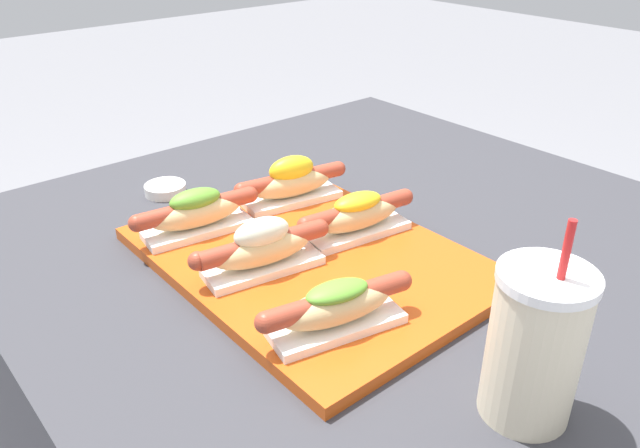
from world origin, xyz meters
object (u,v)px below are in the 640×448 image
object	(u,v)px
hot_dog_1	(262,248)
sauce_bowl	(165,188)
serving_tray	(310,258)
drink_cup	(535,345)
hot_dog_4	(357,215)
hot_dog_2	(337,307)
hot_dog_3	(292,182)
hot_dog_0	(196,212)

from	to	relation	value
hot_dog_1	sauce_bowl	size ratio (longest dim) A/B	2.79
serving_tray	drink_cup	xyz separation A→B (m)	(0.37, -0.02, 0.08)
hot_dog_4	sauce_bowl	world-z (taller)	hot_dog_4
hot_dog_2	sauce_bowl	bearing A→B (deg)	175.25
hot_dog_4	serving_tray	bearing A→B (deg)	-93.18
hot_dog_3	sauce_bowl	xyz separation A→B (m)	(-0.20, -0.13, -0.04)
hot_dog_0	hot_dog_1	xyz separation A→B (m)	(0.15, 0.01, 0.00)
serving_tray	hot_dog_3	bearing A→B (deg)	150.48
drink_cup	hot_dog_4	bearing A→B (deg)	163.91
hot_dog_3	hot_dog_4	distance (m)	0.16
serving_tray	hot_dog_3	world-z (taller)	hot_dog_3
hot_dog_0	hot_dog_1	size ratio (longest dim) A/B	1.00
serving_tray	hot_dog_0	world-z (taller)	hot_dog_0
hot_dog_2	hot_dog_0	bearing A→B (deg)	-179.53
hot_dog_0	sauce_bowl	distance (m)	0.20
hot_dog_3	sauce_bowl	distance (m)	0.25
serving_tray	hot_dog_0	size ratio (longest dim) A/B	2.45
hot_dog_0	drink_cup	world-z (taller)	drink_cup
hot_dog_3	drink_cup	world-z (taller)	drink_cup
serving_tray	hot_dog_1	size ratio (longest dim) A/B	2.46
hot_dog_3	hot_dog_4	bearing A→B (deg)	1.56
hot_dog_2	sauce_bowl	size ratio (longest dim) A/B	2.76
hot_dog_1	hot_dog_4	size ratio (longest dim) A/B	1.00
hot_dog_1	hot_dog_4	bearing A→B (deg)	86.99
hot_dog_3	hot_dog_4	world-z (taller)	hot_dog_3
hot_dog_3	serving_tray	bearing A→B (deg)	-29.52
hot_dog_1	drink_cup	distance (m)	0.38
serving_tray	hot_dog_0	bearing A→B (deg)	-149.80
serving_tray	hot_dog_4	size ratio (longest dim) A/B	2.45
hot_dog_4	drink_cup	world-z (taller)	drink_cup
serving_tray	hot_dog_1	world-z (taller)	hot_dog_1
serving_tray	hot_dog_4	world-z (taller)	hot_dog_4
hot_dog_0	hot_dog_2	size ratio (longest dim) A/B	1.01
serving_tray	hot_dog_4	xyz separation A→B (m)	(0.00, 0.09, 0.04)
hot_dog_2	hot_dog_4	xyz separation A→B (m)	(-0.16, 0.18, 0.00)
hot_dog_3	drink_cup	distance (m)	0.53
hot_dog_0	hot_dog_1	bearing A→B (deg)	4.71
hot_dog_3	sauce_bowl	world-z (taller)	hot_dog_3
hot_dog_4	drink_cup	distance (m)	0.38
hot_dog_2	hot_dog_4	size ratio (longest dim) A/B	0.99
hot_dog_0	sauce_bowl	bearing A→B (deg)	166.93
sauce_bowl	hot_dog_3	bearing A→B (deg)	33.04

